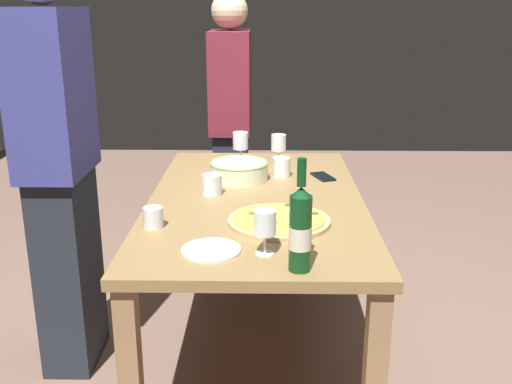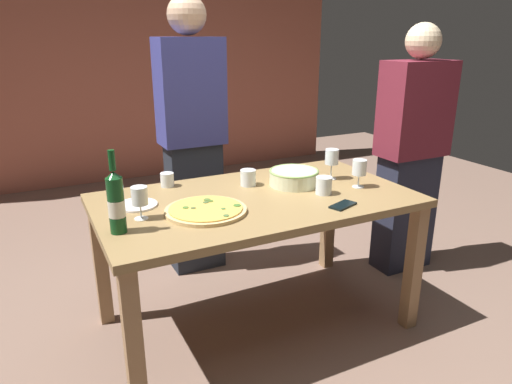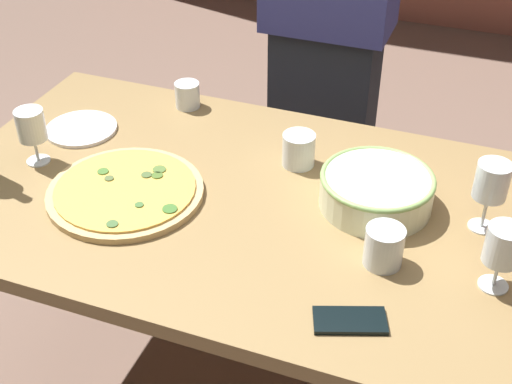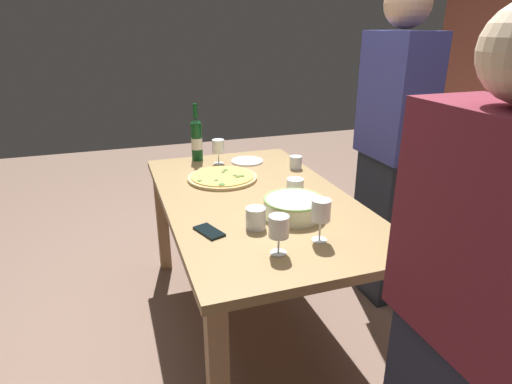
# 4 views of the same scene
# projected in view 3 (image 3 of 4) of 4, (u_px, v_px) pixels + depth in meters

# --- Properties ---
(dining_table) EXTENTS (1.60, 0.90, 0.75)m
(dining_table) POSITION_uv_depth(u_px,v_px,m) (256.00, 230.00, 1.76)
(dining_table) COLOR olive
(dining_table) RESTS_ON ground
(pizza) EXTENTS (0.38, 0.38, 0.03)m
(pizza) POSITION_uv_depth(u_px,v_px,m) (126.00, 191.00, 1.72)
(pizza) COLOR tan
(pizza) RESTS_ON dining_table
(serving_bowl) EXTENTS (0.27, 0.27, 0.09)m
(serving_bowl) POSITION_uv_depth(u_px,v_px,m) (376.00, 189.00, 1.66)
(serving_bowl) COLOR beige
(serving_bowl) RESTS_ON dining_table
(wine_glass_near_pizza) EXTENTS (0.07, 0.07, 0.15)m
(wine_glass_near_pizza) POSITION_uv_depth(u_px,v_px,m) (31.00, 128.00, 1.79)
(wine_glass_near_pizza) COLOR white
(wine_glass_near_pizza) RESTS_ON dining_table
(wine_glass_by_bottle) EXTENTS (0.08, 0.08, 0.15)m
(wine_glass_by_bottle) POSITION_uv_depth(u_px,v_px,m) (503.00, 246.00, 1.40)
(wine_glass_by_bottle) COLOR white
(wine_glass_by_bottle) RESTS_ON dining_table
(wine_glass_far_left) EXTENTS (0.08, 0.08, 0.17)m
(wine_glass_far_left) POSITION_uv_depth(u_px,v_px,m) (491.00, 184.00, 1.55)
(wine_glass_far_left) COLOR white
(wine_glass_far_left) RESTS_ON dining_table
(cup_amber) EXTENTS (0.08, 0.08, 0.09)m
(cup_amber) POSITION_uv_depth(u_px,v_px,m) (384.00, 247.00, 1.50)
(cup_amber) COLOR white
(cup_amber) RESTS_ON dining_table
(cup_ceramic) EXTENTS (0.09, 0.09, 0.09)m
(cup_ceramic) POSITION_uv_depth(u_px,v_px,m) (299.00, 150.00, 1.81)
(cup_ceramic) COLOR white
(cup_ceramic) RESTS_ON dining_table
(cup_spare) EXTENTS (0.07, 0.07, 0.08)m
(cup_spare) POSITION_uv_depth(u_px,v_px,m) (187.00, 95.00, 2.07)
(cup_spare) COLOR white
(cup_spare) RESTS_ON dining_table
(side_plate) EXTENTS (0.20, 0.20, 0.01)m
(side_plate) POSITION_uv_depth(u_px,v_px,m) (81.00, 129.00, 1.97)
(side_plate) COLOR white
(side_plate) RESTS_ON dining_table
(cell_phone) EXTENTS (0.16, 0.12, 0.01)m
(cell_phone) POSITION_uv_depth(u_px,v_px,m) (350.00, 320.00, 1.38)
(cell_phone) COLOR black
(cell_phone) RESTS_ON dining_table
(person_guest_left) EXTENTS (0.40, 0.24, 1.77)m
(person_guest_left) POSITION_uv_depth(u_px,v_px,m) (329.00, 17.00, 2.24)
(person_guest_left) COLOR #212731
(person_guest_left) RESTS_ON ground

